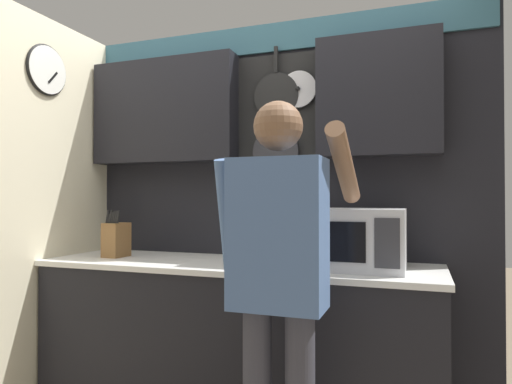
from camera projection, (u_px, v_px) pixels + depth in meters
name	position (u px, v px, depth m)	size (l,w,h in m)	color
base_cabinet_counter	(235.00, 344.00, 2.54)	(2.22, 0.65, 0.90)	black
back_wall_unit	(251.00, 167.00, 2.83)	(2.79, 0.20, 2.34)	black
side_wall	(24.00, 211.00, 2.57)	(0.07, 1.60, 2.34)	beige
microwave	(353.00, 239.00, 2.30)	(0.51, 0.37, 0.31)	silver
knife_block	(116.00, 239.00, 2.78)	(0.12, 0.15, 0.29)	brown
utensil_crock	(278.00, 248.00, 2.43)	(0.10, 0.10, 0.34)	white
person	(279.00, 266.00, 1.85)	(0.54, 0.61, 1.66)	#383842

